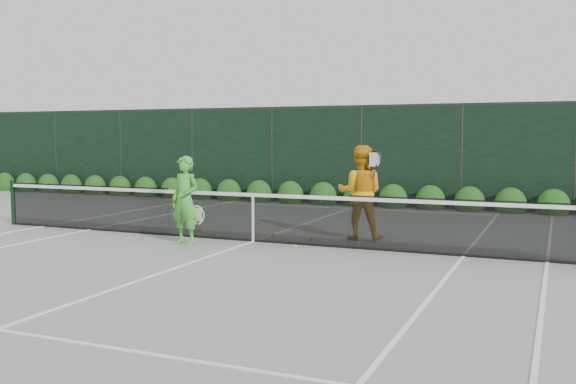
% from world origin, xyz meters
% --- Properties ---
extents(ground, '(80.00, 80.00, 0.00)m').
position_xyz_m(ground, '(0.00, 0.00, 0.00)').
color(ground, gray).
rests_on(ground, ground).
extents(tennis_net, '(12.90, 0.10, 1.07)m').
position_xyz_m(tennis_net, '(-0.02, 0.00, 0.53)').
color(tennis_net, black).
rests_on(tennis_net, ground).
extents(player_woman, '(0.70, 0.52, 1.73)m').
position_xyz_m(player_woman, '(-1.07, -0.81, 0.87)').
color(player_woman, green).
rests_on(player_woman, ground).
extents(player_man, '(1.07, 0.91, 1.93)m').
position_xyz_m(player_man, '(1.89, 1.13, 0.97)').
color(player_man, orange).
rests_on(player_man, ground).
extents(court_lines, '(11.03, 23.83, 0.01)m').
position_xyz_m(court_lines, '(0.00, 0.00, 0.01)').
color(court_lines, white).
rests_on(court_lines, ground).
extents(windscreen_fence, '(32.00, 21.07, 3.06)m').
position_xyz_m(windscreen_fence, '(0.00, -2.71, 1.51)').
color(windscreen_fence, black).
rests_on(windscreen_fence, ground).
extents(hedge_row, '(31.66, 0.65, 0.94)m').
position_xyz_m(hedge_row, '(-0.00, 7.15, 0.23)').
color(hedge_row, '#17380F').
rests_on(hedge_row, ground).
extents(tennis_balls, '(4.08, 1.31, 0.07)m').
position_xyz_m(tennis_balls, '(0.03, 0.46, 0.03)').
color(tennis_balls, '#CCE132').
rests_on(tennis_balls, ground).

